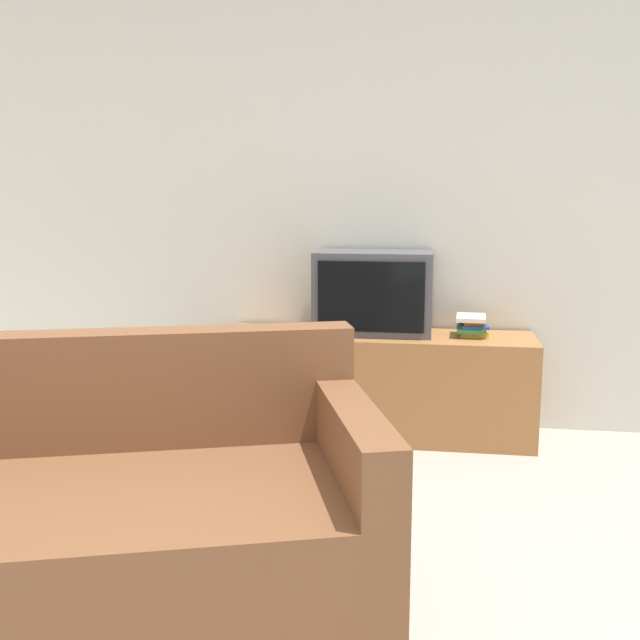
{
  "coord_description": "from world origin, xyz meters",
  "views": [
    {
      "loc": [
        0.53,
        -1.41,
        1.4
      ],
      "look_at": [
        -0.02,
        2.24,
        0.75
      ],
      "focal_mm": 42.0,
      "sensor_mm": 36.0,
      "label": 1
    }
  ],
  "objects_px": {
    "book_stack": "(472,326)",
    "couch": "(87,532)",
    "television": "(374,292)",
    "tv_stand": "(377,385)",
    "remote_on_stand": "(301,334)"
  },
  "relations": [
    {
      "from": "book_stack",
      "to": "couch",
      "type": "bearing_deg",
      "value": -122.35
    },
    {
      "from": "television",
      "to": "couch",
      "type": "xyz_separation_m",
      "value": [
        -0.75,
        -2.08,
        -0.51
      ]
    },
    {
      "from": "tv_stand",
      "to": "couch",
      "type": "bearing_deg",
      "value": -111.08
    },
    {
      "from": "television",
      "to": "couch",
      "type": "distance_m",
      "value": 2.27
    },
    {
      "from": "television",
      "to": "book_stack",
      "type": "distance_m",
      "value": 0.58
    },
    {
      "from": "television",
      "to": "book_stack",
      "type": "xyz_separation_m",
      "value": [
        0.55,
        -0.02,
        -0.17
      ]
    },
    {
      "from": "tv_stand",
      "to": "television",
      "type": "xyz_separation_m",
      "value": [
        -0.03,
        0.05,
        0.53
      ]
    },
    {
      "from": "tv_stand",
      "to": "book_stack",
      "type": "xyz_separation_m",
      "value": [
        0.52,
        0.03,
        0.35
      ]
    },
    {
      "from": "tv_stand",
      "to": "remote_on_stand",
      "type": "xyz_separation_m",
      "value": [
        -0.42,
        -0.12,
        0.31
      ]
    },
    {
      "from": "television",
      "to": "book_stack",
      "type": "relative_size",
      "value": 2.94
    },
    {
      "from": "tv_stand",
      "to": "remote_on_stand",
      "type": "relative_size",
      "value": 9.57
    },
    {
      "from": "book_stack",
      "to": "remote_on_stand",
      "type": "height_order",
      "value": "book_stack"
    },
    {
      "from": "couch",
      "to": "book_stack",
      "type": "bearing_deg",
      "value": 39.66
    },
    {
      "from": "book_stack",
      "to": "television",
      "type": "bearing_deg",
      "value": 178.13
    },
    {
      "from": "tv_stand",
      "to": "couch",
      "type": "distance_m",
      "value": 2.18
    }
  ]
}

